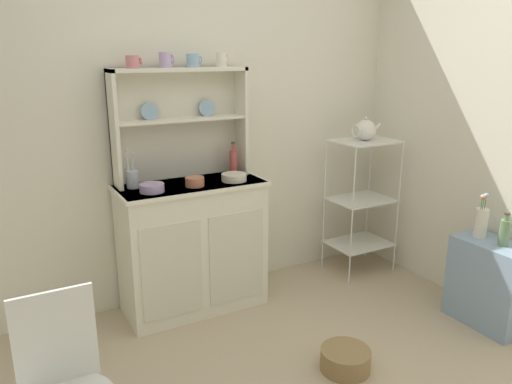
{
  "coord_description": "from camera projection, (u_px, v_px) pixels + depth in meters",
  "views": [
    {
      "loc": [
        -1.28,
        -1.57,
        1.71
      ],
      "look_at": [
        0.21,
        1.12,
        0.84
      ],
      "focal_mm": 34.88,
      "sensor_mm": 36.0,
      "label": 1
    }
  ],
  "objects": [
    {
      "name": "wall_back",
      "position": [
        193.0,
        121.0,
        3.41
      ],
      "size": [
        3.84,
        0.05,
        2.5
      ],
      "primitive_type": "cube",
      "color": "silver",
      "rests_on": "ground"
    },
    {
      "name": "hutch_cabinet",
      "position": [
        193.0,
        245.0,
        3.35
      ],
      "size": [
        0.96,
        0.45,
        0.88
      ],
      "color": "silver",
      "rests_on": "ground"
    },
    {
      "name": "hutch_shelf_unit",
      "position": [
        179.0,
        116.0,
        3.25
      ],
      "size": [
        0.9,
        0.18,
        0.73
      ],
      "color": "silver",
      "rests_on": "hutch_cabinet"
    },
    {
      "name": "bakers_rack",
      "position": [
        362.0,
        194.0,
        3.88
      ],
      "size": [
        0.47,
        0.36,
        1.06
      ],
      "color": "silver",
      "rests_on": "ground"
    },
    {
      "name": "side_shelf_blue",
      "position": [
        490.0,
        283.0,
        3.18
      ],
      "size": [
        0.28,
        0.48,
        0.56
      ],
      "primitive_type": "cube",
      "color": "#849EBC",
      "rests_on": "ground"
    },
    {
      "name": "wire_chair",
      "position": [
        62.0,
        380.0,
        1.87
      ],
      "size": [
        0.36,
        0.36,
        0.85
      ],
      "rotation": [
        0.0,
        0.0,
        -0.24
      ],
      "color": "white",
      "rests_on": "ground"
    },
    {
      "name": "floor_basket",
      "position": [
        345.0,
        360.0,
        2.76
      ],
      "size": [
        0.28,
        0.28,
        0.12
      ],
      "primitive_type": "cylinder",
      "color": "#93754C",
      "rests_on": "ground"
    },
    {
      "name": "cup_rose_0",
      "position": [
        133.0,
        62.0,
        2.99
      ],
      "size": [
        0.09,
        0.08,
        0.08
      ],
      "color": "#D17A84",
      "rests_on": "hutch_shelf_unit"
    },
    {
      "name": "cup_lilac_1",
      "position": [
        166.0,
        60.0,
        3.08
      ],
      "size": [
        0.09,
        0.08,
        0.09
      ],
      "color": "#B79ECC",
      "rests_on": "hutch_shelf_unit"
    },
    {
      "name": "cup_sky_2",
      "position": [
        193.0,
        60.0,
        3.17
      ],
      "size": [
        0.1,
        0.08,
        0.08
      ],
      "color": "#8EB2D1",
      "rests_on": "hutch_shelf_unit"
    },
    {
      "name": "cup_cream_3",
      "position": [
        222.0,
        60.0,
        3.26
      ],
      "size": [
        0.08,
        0.07,
        0.09
      ],
      "color": "silver",
      "rests_on": "hutch_shelf_unit"
    },
    {
      "name": "bowl_mixing_large",
      "position": [
        152.0,
        188.0,
        3.03
      ],
      "size": [
        0.15,
        0.15,
        0.05
      ],
      "primitive_type": "cylinder",
      "color": "#B79ECC",
      "rests_on": "hutch_cabinet"
    },
    {
      "name": "bowl_floral_medium",
      "position": [
        195.0,
        182.0,
        3.16
      ],
      "size": [
        0.12,
        0.12,
        0.06
      ],
      "primitive_type": "cylinder",
      "color": "#C67556",
      "rests_on": "hutch_cabinet"
    },
    {
      "name": "bowl_cream_small",
      "position": [
        234.0,
        177.0,
        3.29
      ],
      "size": [
        0.17,
        0.17,
        0.05
      ],
      "primitive_type": "cylinder",
      "color": "silver",
      "rests_on": "hutch_cabinet"
    },
    {
      "name": "jam_bottle",
      "position": [
        233.0,
        161.0,
        3.44
      ],
      "size": [
        0.05,
        0.05,
        0.23
      ],
      "color": "#B74C47",
      "rests_on": "hutch_cabinet"
    },
    {
      "name": "utensil_jar",
      "position": [
        133.0,
        179.0,
        3.11
      ],
      "size": [
        0.08,
        0.08,
        0.25
      ],
      "color": "#B2B7C6",
      "rests_on": "hutch_cabinet"
    },
    {
      "name": "porcelain_teapot",
      "position": [
        365.0,
        130.0,
        3.74
      ],
      "size": [
        0.25,
        0.16,
        0.18
      ],
      "color": "white",
      "rests_on": "bakers_rack"
    },
    {
      "name": "flower_vase",
      "position": [
        481.0,
        221.0,
        3.18
      ],
      "size": [
        0.08,
        0.08,
        0.29
      ],
      "color": "silver",
      "rests_on": "side_shelf_blue"
    },
    {
      "name": "oil_bottle",
      "position": [
        505.0,
        232.0,
        3.04
      ],
      "size": [
        0.06,
        0.06,
        0.21
      ],
      "color": "#6B8C60",
      "rests_on": "side_shelf_blue"
    }
  ]
}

